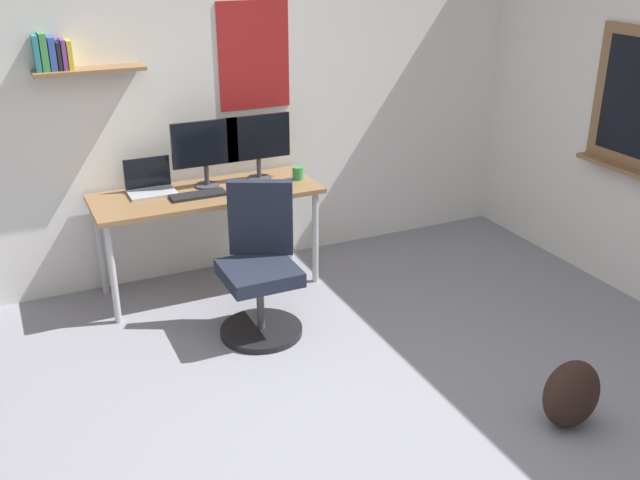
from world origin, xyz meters
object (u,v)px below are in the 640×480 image
monitor_secondary (258,142)px  computer_mouse (238,188)px  desk (207,202)px  laptop (150,185)px  monitor_primary (205,149)px  office_chair (260,271)px  backpack (571,394)px  keyboard (198,195)px  coffee_mug (298,173)px

monitor_secondary → computer_mouse: bearing=-142.7°
desk → computer_mouse: 0.23m
laptop → monitor_primary: (0.38, -0.05, 0.22)m
office_chair → monitor_primary: (-0.08, 0.80, 0.58)m
desk → backpack: (1.19, -2.29, -0.46)m
laptop → backpack: bearing=-57.7°
office_chair → keyboard: office_chair is taller
desk → monitor_primary: bearing=67.7°
keyboard → computer_mouse: 0.28m
keyboard → computer_mouse: computer_mouse is taller
monitor_primary → desk: bearing=-112.3°
desk → monitor_primary: size_ratio=3.31×
monitor_secondary → backpack: size_ratio=1.24×
monitor_primary → coffee_mug: size_ratio=5.04×
desk → office_chair: size_ratio=1.62×
laptop → monitor_secondary: bearing=-3.6°
desk → office_chair: office_chair is taller
keyboard → backpack: bearing=-60.2°
backpack → coffee_mug: bearing=103.1°
computer_mouse → backpack: computer_mouse is taller
office_chair → coffee_mug: size_ratio=10.33×
monitor_secondary → office_chair: bearing=-111.1°
desk → backpack: bearing=-62.4°
office_chair → laptop: 1.03m
computer_mouse → backpack: size_ratio=0.28×
laptop → monitor_secondary: size_ratio=0.67×
monitor_secondary → keyboard: size_ratio=1.25×
monitor_secondary → monitor_primary: bearing=180.0°
monitor_secondary → keyboard: (-0.50, -0.17, -0.26)m
monitor_primary → monitor_secondary: (0.38, 0.00, 0.00)m
computer_mouse → laptop: bearing=158.6°
desk → coffee_mug: 0.68m
monitor_secondary → backpack: monitor_secondary is taller
coffee_mug → office_chair: bearing=-129.1°
computer_mouse → keyboard: bearing=180.0°
computer_mouse → desk: bearing=160.2°
desk → keyboard: (-0.08, -0.07, 0.08)m
desk → computer_mouse: computer_mouse is taller
desk → monitor_secondary: monitor_secondary is taller
computer_mouse → backpack: (0.99, -2.22, -0.55)m
computer_mouse → coffee_mug: size_ratio=1.13×
monitor_primary → backpack: bearing=-64.1°
coffee_mug → computer_mouse: bearing=-173.9°
desk → laptop: 0.39m
office_chair → keyboard: bearing=106.9°
backpack → office_chair: bearing=124.2°
laptop → monitor_primary: bearing=-7.2°
monitor_secondary → backpack: (0.77, -2.38, -0.80)m
laptop → keyboard: laptop is taller
office_chair → computer_mouse: (0.09, 0.63, 0.33)m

